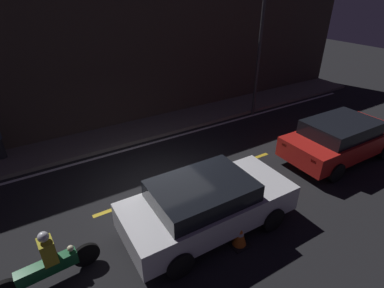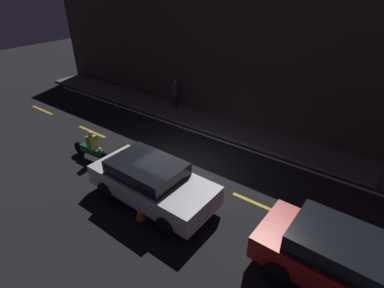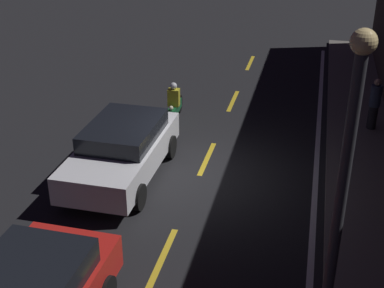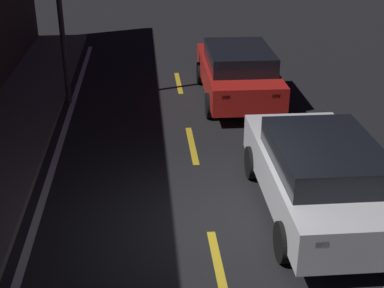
{
  "view_description": "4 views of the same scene",
  "coord_description": "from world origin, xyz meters",
  "px_view_note": "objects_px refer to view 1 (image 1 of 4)",
  "views": [
    {
      "loc": [
        -2.95,
        -6.73,
        5.69
      ],
      "look_at": [
        1.53,
        0.53,
        1.02
      ],
      "focal_mm": 28.0,
      "sensor_mm": 36.0,
      "label": 1
    },
    {
      "loc": [
        6.31,
        -7.57,
        6.78
      ],
      "look_at": [
        0.25,
        0.57,
        0.99
      ],
      "focal_mm": 28.0,
      "sensor_mm": 36.0,
      "label": 2
    },
    {
      "loc": [
        12.06,
        2.65,
        7.08
      ],
      "look_at": [
        0.38,
        -0.11,
        1.12
      ],
      "focal_mm": 50.0,
      "sensor_mm": 36.0,
      "label": 3
    },
    {
      "loc": [
        -7.53,
        1.02,
        5.19
      ],
      "look_at": [
        1.71,
        0.17,
        0.86
      ],
      "focal_mm": 50.0,
      "sensor_mm": 36.0,
      "label": 4
    }
  ],
  "objects_px": {
    "taxi_red": "(341,138)",
    "street_lamp": "(260,45)",
    "motorcycle": "(47,264)",
    "traffic_cone_near": "(240,235)",
    "sedan_white": "(207,203)"
  },
  "relations": [
    {
      "from": "sedan_white",
      "to": "motorcycle",
      "type": "height_order",
      "value": "sedan_white"
    },
    {
      "from": "taxi_red",
      "to": "street_lamp",
      "type": "bearing_deg",
      "value": 89.52
    },
    {
      "from": "street_lamp",
      "to": "taxi_red",
      "type": "bearing_deg",
      "value": -91.48
    },
    {
      "from": "motorcycle",
      "to": "street_lamp",
      "type": "bearing_deg",
      "value": 21.92
    },
    {
      "from": "traffic_cone_near",
      "to": "sedan_white",
      "type": "bearing_deg",
      "value": 110.91
    },
    {
      "from": "motorcycle",
      "to": "traffic_cone_near",
      "type": "height_order",
      "value": "motorcycle"
    },
    {
      "from": "sedan_white",
      "to": "street_lamp",
      "type": "xyz_separation_m",
      "value": [
        6.12,
        5.07,
        2.44
      ]
    },
    {
      "from": "motorcycle",
      "to": "traffic_cone_near",
      "type": "relative_size",
      "value": 3.49
    },
    {
      "from": "sedan_white",
      "to": "street_lamp",
      "type": "height_order",
      "value": "street_lamp"
    },
    {
      "from": "sedan_white",
      "to": "motorcycle",
      "type": "relative_size",
      "value": 2.02
    },
    {
      "from": "traffic_cone_near",
      "to": "street_lamp",
      "type": "distance_m",
      "value": 8.81
    },
    {
      "from": "motorcycle",
      "to": "traffic_cone_near",
      "type": "xyz_separation_m",
      "value": [
        4.08,
        -1.3,
        -0.25
      ]
    },
    {
      "from": "taxi_red",
      "to": "motorcycle",
      "type": "bearing_deg",
      "value": -178.82
    },
    {
      "from": "sedan_white",
      "to": "traffic_cone_near",
      "type": "xyz_separation_m",
      "value": [
        0.35,
        -0.9,
        -0.49
      ]
    },
    {
      "from": "traffic_cone_near",
      "to": "taxi_red",
      "type": "bearing_deg",
      "value": 13.24
    }
  ]
}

